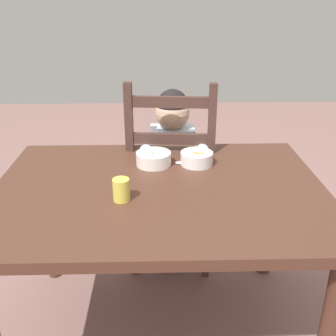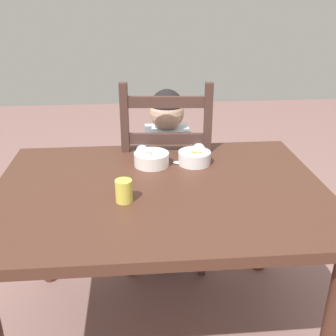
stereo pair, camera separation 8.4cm
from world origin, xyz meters
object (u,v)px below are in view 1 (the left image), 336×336
Objects in this scene: spoon at (185,163)px; drinking_cup at (121,190)px; child_figure at (172,155)px; bowl_of_carrots at (197,158)px; dining_chair at (171,183)px; bowl_of_peas at (154,158)px; dining_table at (160,209)px.

drinking_cup is (-0.25, -0.32, 0.04)m from spoon.
child_figure is 0.32m from bowl_of_carrots.
dining_chair is 0.40m from bowl_of_peas.
bowl_of_peas is at bearing 70.44° from drinking_cup.
dining_chair reaches higher than dining_table.
dining_chair is 1.07× the size of child_figure.
spoon is at bearing -81.65° from child_figure.
dining_table is 0.30m from bowl_of_carrots.
drinking_cup reaches higher than dining_table.
child_figure is at bearing 72.35° from bowl_of_peas.
drinking_cup is (-0.30, -0.32, 0.01)m from bowl_of_carrots.
spoon is 1.67× the size of drinking_cup.
bowl_of_peas is (-0.09, -0.30, 0.26)m from dining_chair.
child_figure is 0.32m from bowl_of_peas.
dining_table is 0.22m from drinking_cup.
dining_chair reaches higher than spoon.
spoon is at bearing 52.19° from drinking_cup.
bowl_of_peas is at bearing -107.65° from child_figure.
dining_chair is 0.16m from child_figure.
bowl_of_peas is at bearing 96.06° from dining_table.
child_figure is at bearing 82.16° from dining_table.
dining_table is 0.51m from child_figure.
bowl_of_peas is 0.14m from spoon.
dining_chair is 6.88× the size of bowl_of_peas.
bowl_of_carrots is (0.19, 0.00, -0.00)m from bowl_of_peas.
drinking_cup is (-0.21, -0.61, 0.11)m from child_figure.
spoon reaches higher than dining_table.
bowl_of_peas is (-0.09, -0.29, 0.10)m from child_figure.
dining_table is at bearing -97.27° from dining_chair.
bowl_of_carrots is (0.16, 0.22, 0.13)m from dining_table.
bowl_of_peas reaches higher than bowl_of_carrots.
dining_chair is 0.41m from bowl_of_carrots.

